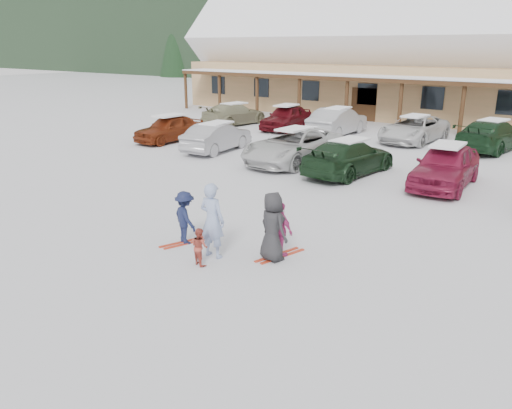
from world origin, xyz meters
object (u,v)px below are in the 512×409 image
Objects in this scene: parked_car_4 at (445,166)px; toddler_red at (200,246)px; parked_car_9 at (337,122)px; day_lodge at (370,59)px; parked_car_10 at (414,129)px; child_navy at (185,218)px; bystander_dark at (273,227)px; parked_car_0 at (170,128)px; parked_car_7 at (234,114)px; child_magenta at (280,230)px; parked_car_2 at (294,146)px; adult_skier at (212,220)px; parked_car_3 at (349,157)px; parked_car_8 at (286,117)px; parked_car_11 at (492,135)px; parked_car_1 at (217,137)px.

toddler_red is at bearing -107.10° from parked_car_4.
parked_car_4 is 11.09m from parked_car_9.
day_lodge is at bearing -57.49° from toddler_red.
parked_car_9 is at bearing -167.77° from parked_car_10.
child_navy is 0.31× the size of parked_car_4.
bystander_dark reaches higher than parked_car_0.
day_lodge reaches higher than parked_car_7.
child_magenta is 0.26× the size of parked_car_2.
parked_car_3 is (-1.10, 9.40, -0.24)m from adult_skier.
child_navy is 14.72m from parked_car_0.
parked_car_0 is 7.58m from parked_car_8.
parked_car_8 is 0.84× the size of parked_car_11.
adult_skier is 0.35× the size of parked_car_2.
child_navy is 9.99m from parked_car_2.
parked_car_9 is at bearing -170.89° from parked_car_7.
parked_car_4 is at bearing -88.44° from toddler_red.
parked_car_4 is at bearing 173.82° from parked_car_1.
day_lodge reaches higher than parked_car_4.
bystander_dark is at bearing 111.34° from parked_car_9.
parked_car_3 is 0.96× the size of parked_car_10.
parked_car_3 is at bearing -49.08° from parked_car_8.
parked_car_1 is at bearing -33.37° from child_navy.
parked_car_0 is 0.76× the size of parked_car_2.
parked_car_2 is 10.22m from parked_car_11.
parked_car_10 is (7.57, -10.57, -3.25)m from day_lodge.
parked_car_11 is at bearing -42.77° from day_lodge.
day_lodge reaches higher than parked_car_11.
parked_car_0 is 0.86× the size of parked_car_3.
parked_car_3 is at bearing -86.70° from adult_skier.
parked_car_1 is at bearing 69.64° from parked_car_9.
toddler_red is 0.22× the size of parked_car_0.
parked_car_8 is 3.48m from parked_car_9.
parked_car_7 is at bearing -108.43° from day_lodge.
adult_skier is 10.16m from parked_car_4.
parked_car_2 reaches higher than parked_car_10.
day_lodge is at bearing -75.13° from parked_car_9.
parked_car_9 reaches higher than toddler_red.
toddler_red is 21.67m from parked_car_7.
bystander_dark reaches higher than parked_car_3.
parked_car_0 is 0.87× the size of parked_car_9.
bystander_dark reaches higher than child_navy.
parked_car_1 is (-8.35, 10.22, 0.24)m from toddler_red.
day_lodge reaches higher than bystander_dark.
day_lodge is at bearing 106.91° from parked_car_2.
parked_car_8 is at bearing -42.86° from child_magenta.
adult_skier is 9.47m from parked_car_3.
parked_car_8 reaches higher than parked_car_1.
toddler_red is at bearing 101.79° from parked_car_3.
bystander_dark is at bearing -119.09° from toddler_red.
adult_skier reaches higher than parked_car_8.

